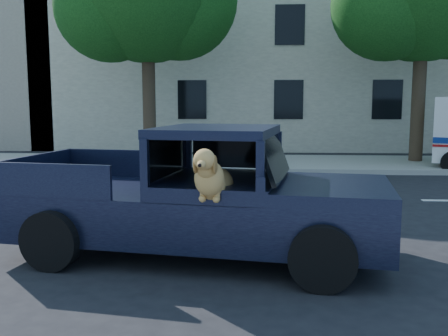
{
  "coord_description": "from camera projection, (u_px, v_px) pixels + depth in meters",
  "views": [
    {
      "loc": [
        -0.43,
        -7.37,
        2.11
      ],
      "look_at": [
        -0.8,
        -1.13,
        1.28
      ],
      "focal_mm": 40.0,
      "sensor_mm": 36.0,
      "label": 1
    }
  ],
  "objects": [
    {
      "name": "far_sidewalk",
      "position": [
        266.0,
        163.0,
        16.64
      ],
      "size": [
        60.0,
        4.0,
        0.15
      ],
      "primitive_type": "cube",
      "color": "gray",
      "rests_on": "ground"
    },
    {
      "name": "building_main",
      "position": [
        328.0,
        50.0,
        23.11
      ],
      "size": [
        26.0,
        6.0,
        9.0
      ],
      "primitive_type": "cube",
      "color": "beige",
      "rests_on": "ground"
    },
    {
      "name": "ground",
      "position": [
        281.0,
        242.0,
        7.55
      ],
      "size": [
        120.0,
        120.0,
        0.0
      ],
      "primitive_type": "plane",
      "color": "black",
      "rests_on": "ground"
    },
    {
      "name": "pickup_truck",
      "position": [
        194.0,
        213.0,
        6.81
      ],
      "size": [
        5.21,
        2.92,
        1.78
      ],
      "rotation": [
        0.0,
        0.0,
        -0.16
      ],
      "color": "black",
      "rests_on": "ground"
    },
    {
      "name": "lane_stripes",
      "position": [
        365.0,
        200.0,
        10.79
      ],
      "size": [
        21.6,
        0.14,
        0.01
      ],
      "primitive_type": null,
      "color": "silver",
      "rests_on": "ground"
    }
  ]
}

